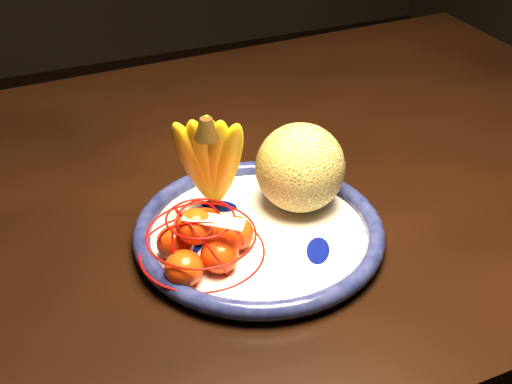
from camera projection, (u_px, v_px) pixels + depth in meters
name	position (u px, v px, depth m)	size (l,w,h in m)	color
dining_table	(212.00, 231.00, 1.08)	(1.56, 0.97, 0.76)	black
fruit_bowl	(259.00, 233.00, 0.92)	(0.32, 0.32, 0.03)	white
cantaloupe	(300.00, 168.00, 0.94)	(0.12, 0.12, 0.12)	olive
banana_bunch	(211.00, 159.00, 0.90)	(0.11, 0.11, 0.18)	yellow
mandarin_bag	(202.00, 241.00, 0.86)	(0.20, 0.20, 0.10)	#FA350B
price_tag	(214.00, 220.00, 0.83)	(0.07, 0.03, 0.00)	white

